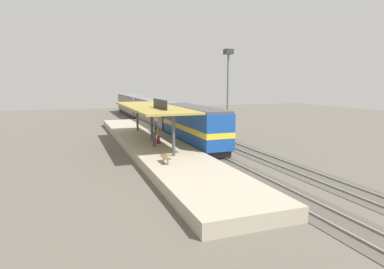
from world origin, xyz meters
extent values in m
plane|color=#5B564C|center=(2.00, 0.00, 0.00)|extent=(120.00, 120.00, 0.00)
cube|color=#4E4941|center=(0.00, 0.00, 0.02)|extent=(3.20, 110.00, 0.04)
cube|color=gray|center=(-0.72, 0.00, 0.08)|extent=(0.10, 110.00, 0.16)
cube|color=gray|center=(0.72, 0.00, 0.08)|extent=(0.10, 110.00, 0.16)
cube|color=#4E4941|center=(4.60, 0.00, 0.02)|extent=(3.20, 110.00, 0.04)
cube|color=gray|center=(3.88, 0.00, 0.08)|extent=(0.10, 110.00, 0.16)
cube|color=gray|center=(5.32, 0.00, 0.08)|extent=(0.10, 110.00, 0.16)
cube|color=#A89E89|center=(-4.60, 0.00, 0.45)|extent=(6.00, 44.00, 0.90)
cylinder|color=#47474C|center=(-4.60, -8.00, 2.70)|extent=(0.28, 0.28, 3.60)
cylinder|color=#47474C|center=(-4.60, 0.00, 2.70)|extent=(0.28, 0.28, 3.60)
cylinder|color=#47474C|center=(-4.60, 8.00, 2.70)|extent=(0.28, 0.28, 3.60)
cube|color=#A38E3D|center=(-4.60, 0.00, 4.60)|extent=(5.20, 18.00, 0.20)
cube|color=black|center=(-4.60, -3.60, 5.15)|extent=(0.12, 4.80, 0.90)
cylinder|color=#333338|center=(-6.00, -10.98, 1.11)|extent=(0.07, 0.07, 0.42)
cylinder|color=#333338|center=(-6.00, -9.68, 1.11)|extent=(0.07, 0.07, 0.42)
cube|color=brown|center=(-6.00, -10.33, 1.36)|extent=(0.44, 1.70, 0.08)
cube|color=#28282D|center=(0.00, -0.77, 0.51)|extent=(2.60, 13.60, 0.70)
cube|color=#19479E|center=(0.00, -0.77, 2.61)|extent=(2.90, 14.40, 3.50)
cube|color=#47474C|center=(0.00, -0.77, 4.48)|extent=(2.78, 14.11, 0.24)
cube|color=yellow|center=(0.00, -0.77, 2.35)|extent=(2.93, 14.43, 0.56)
cube|color=#28282D|center=(0.00, 17.23, 0.51)|extent=(2.60, 19.20, 0.70)
cube|color=slate|center=(0.00, 17.23, 2.51)|extent=(2.90, 20.00, 3.30)
cube|color=slate|center=(0.00, 17.23, 4.28)|extent=(2.78, 19.60, 0.24)
cube|color=#28282D|center=(0.00, 38.03, 0.51)|extent=(2.60, 19.20, 0.70)
cube|color=slate|center=(0.00, 38.03, 2.51)|extent=(2.90, 20.00, 3.30)
cube|color=slate|center=(0.00, 38.03, 4.28)|extent=(2.78, 19.60, 0.24)
cube|color=#28282D|center=(4.60, 8.02, 0.51)|extent=(2.50, 11.20, 0.70)
cube|color=#6B6056|center=(4.60, 8.02, 2.16)|extent=(2.80, 12.00, 2.60)
cube|color=#554D45|center=(4.60, 8.02, 3.58)|extent=(2.69, 11.76, 0.24)
cylinder|color=slate|center=(7.80, 6.46, 5.50)|extent=(0.28, 0.28, 11.00)
cube|color=#333338|center=(7.80, 6.46, 11.35)|extent=(1.10, 1.10, 0.70)
cylinder|color=#4C4C51|center=(-5.27, -3.46, 1.32)|extent=(0.16, 0.16, 0.84)
cylinder|color=#4C4C51|center=(-5.09, -3.46, 1.32)|extent=(0.16, 0.16, 0.84)
cylinder|color=#663375|center=(-5.18, -3.46, 2.06)|extent=(0.34, 0.34, 0.64)
sphere|color=tan|center=(-5.18, -3.46, 2.50)|extent=(0.23, 0.23, 0.23)
cylinder|color=#23603D|center=(-2.88, 5.35, 1.32)|extent=(0.16, 0.16, 0.84)
cylinder|color=#23603D|center=(-2.70, 5.35, 1.32)|extent=(0.16, 0.16, 0.84)
cylinder|color=navy|center=(-2.79, 5.35, 2.06)|extent=(0.34, 0.34, 0.64)
sphere|color=tan|center=(-2.79, 5.35, 2.50)|extent=(0.23, 0.23, 0.23)
cylinder|color=maroon|center=(-4.50, -2.01, 1.32)|extent=(0.16, 0.16, 0.84)
cylinder|color=maroon|center=(-4.32, -2.01, 1.32)|extent=(0.16, 0.16, 0.84)
cylinder|color=olive|center=(-4.41, -2.01, 2.06)|extent=(0.34, 0.34, 0.64)
sphere|color=tan|center=(-4.41, -2.01, 2.50)|extent=(0.23, 0.23, 0.23)
camera|label=1|loc=(-13.06, -35.34, 7.31)|focal=31.17mm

